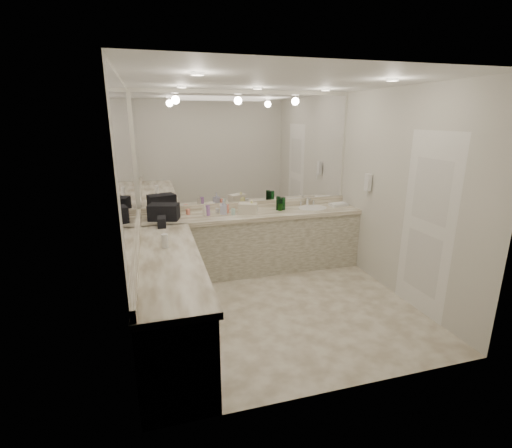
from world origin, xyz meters
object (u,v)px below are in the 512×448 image
object	(u,v)px
soap_bottle_a	(205,209)
cream_cosmetic_case	(248,209)
wall_phone	(368,182)
soap_bottle_b	(223,207)
hand_towel	(339,204)
sink	(312,208)
black_toiletry_bag	(164,212)
soap_bottle_c	(252,207)

from	to	relation	value
soap_bottle_a	cream_cosmetic_case	bearing A→B (deg)	-5.52
wall_phone	soap_bottle_a	bearing A→B (deg)	167.21
wall_phone	soap_bottle_b	bearing A→B (deg)	165.22
hand_towel	cream_cosmetic_case	bearing A→B (deg)	-177.11
sink	hand_towel	xyz separation A→B (m)	(0.45, 0.03, 0.03)
sink	soap_bottle_a	world-z (taller)	soap_bottle_a
sink	soap_bottle_b	distance (m)	1.38
sink	cream_cosmetic_case	bearing A→B (deg)	-177.34
sink	soap_bottle_b	world-z (taller)	soap_bottle_b
black_toiletry_bag	soap_bottle_c	size ratio (longest dim) A/B	2.14
black_toiletry_bag	hand_towel	world-z (taller)	black_toiletry_bag
black_toiletry_bag	cream_cosmetic_case	bearing A→B (deg)	-0.14
hand_towel	soap_bottle_b	bearing A→B (deg)	-179.87
sink	soap_bottle_c	xyz separation A→B (m)	(-0.97, -0.04, 0.10)
black_toiletry_bag	soap_bottle_a	distance (m)	0.56
black_toiletry_bag	cream_cosmetic_case	size ratio (longest dim) A/B	1.51
black_toiletry_bag	soap_bottle_c	world-z (taller)	black_toiletry_bag
sink	hand_towel	bearing A→B (deg)	3.43
cream_cosmetic_case	hand_towel	xyz separation A→B (m)	(1.49, 0.08, -0.05)
hand_towel	soap_bottle_b	world-z (taller)	soap_bottle_b
black_toiletry_bag	soap_bottle_a	xyz separation A→B (m)	(0.56, 0.06, -0.02)
sink	black_toiletry_bag	bearing A→B (deg)	-178.83
cream_cosmetic_case	soap_bottle_c	distance (m)	0.07
cream_cosmetic_case	hand_towel	size ratio (longest dim) A/B	0.97
wall_phone	sink	bearing A→B (deg)	140.43
black_toiletry_bag	hand_towel	size ratio (longest dim) A/B	1.47
sink	soap_bottle_c	world-z (taller)	soap_bottle_c
wall_phone	soap_bottle_a	xyz separation A→B (m)	(-2.25, 0.51, -0.36)
wall_phone	hand_towel	world-z (taller)	wall_phone
cream_cosmetic_case	hand_towel	bearing A→B (deg)	26.98
wall_phone	black_toiletry_bag	xyz separation A→B (m)	(-2.81, 0.45, -0.34)
hand_towel	soap_bottle_c	size ratio (longest dim) A/B	1.45
soap_bottle_a	sink	bearing A→B (deg)	-0.38
soap_bottle_c	hand_towel	bearing A→B (deg)	2.55
cream_cosmetic_case	soap_bottle_a	size ratio (longest dim) A/B	1.43
wall_phone	cream_cosmetic_case	distance (m)	1.74
black_toiletry_bag	soap_bottle_b	bearing A→B (deg)	4.71
soap_bottle_c	sink	bearing A→B (deg)	2.14
cream_cosmetic_case	wall_phone	bearing A→B (deg)	8.68
sink	black_toiletry_bag	xyz separation A→B (m)	(-2.21, -0.05, 0.12)
soap_bottle_c	cream_cosmetic_case	bearing A→B (deg)	-169.40
black_toiletry_bag	soap_bottle_b	size ratio (longest dim) A/B	1.89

